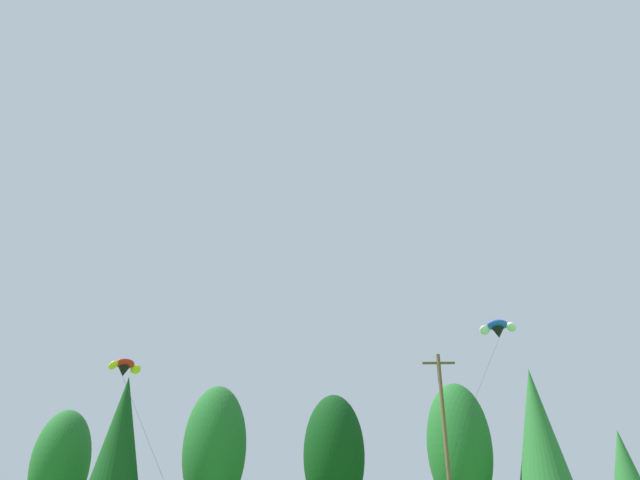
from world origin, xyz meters
name	(u,v)px	position (x,y,z in m)	size (l,w,h in m)	color
treeline_tree_b	(60,464)	(-24.51, 52.95, 7.13)	(4.98, 4.98, 11.77)	#472D19
treeline_tree_c	(120,439)	(-18.07, 48.90, 8.68)	(4.65, 4.65, 13.86)	#472D19
treeline_tree_d	(215,449)	(-10.84, 52.37, 8.30)	(5.50, 5.50, 13.71)	#472D19
treeline_tree_e	(334,455)	(-0.39, 51.57, 7.69)	(5.23, 5.23, 12.71)	#472D19
treeline_tree_f	(459,447)	(10.42, 52.10, 8.34)	(5.52, 5.52, 13.77)	#472D19
treeline_tree_g	(539,434)	(16.62, 49.84, 9.12)	(4.80, 4.80, 14.55)	#472D19
treeline_tree_h	(627,475)	(24.47, 52.82, 6.16)	(3.76, 3.76, 9.83)	#472D19
utility_pole	(446,449)	(6.85, 38.48, 6.71)	(2.20, 0.26, 12.88)	brown
parafoil_kite_high_red_yellow	(124,367)	(-13.53, 35.24, 11.33)	(9.33, 14.67, 10.31)	red
parafoil_kite_mid_blue_white	(498,329)	(12.28, 42.27, 15.84)	(11.03, 19.75, 14.97)	blue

